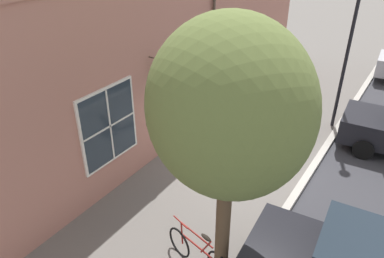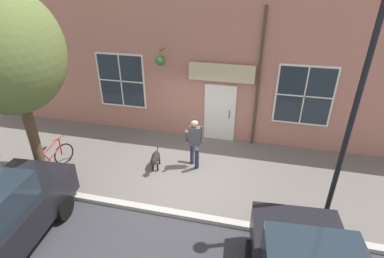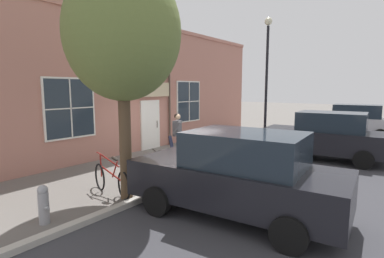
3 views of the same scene
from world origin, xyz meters
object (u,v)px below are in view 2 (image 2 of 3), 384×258
dog_on_leash (155,158)px  street_lamp (359,94)px  leaning_bicycle (52,161)px  pedestrian_walking (194,139)px  street_tree_by_curb (9,57)px

dog_on_leash → street_lamp: bearing=71.6°
leaning_bicycle → dog_on_leash: bearing=106.4°
leaning_bicycle → street_lamp: street_lamp is taller
pedestrian_walking → leaning_bicycle: pedestrian_walking is taller
pedestrian_walking → leaning_bicycle: (1.32, -4.15, -0.62)m
street_tree_by_curb → pedestrian_walking: bearing=114.1°
pedestrian_walking → dog_on_leash: bearing=-69.2°
pedestrian_walking → street_lamp: 4.81m
street_tree_by_curb → leaning_bicycle: 3.38m
pedestrian_walking → street_tree_by_curb: (1.84, -4.13, 2.72)m
dog_on_leash → street_tree_by_curb: (1.41, -2.98, 3.33)m
leaning_bicycle → street_lamp: bearing=85.0°
dog_on_leash → pedestrian_walking: bearing=110.8°
dog_on_leash → leaning_bicycle: (0.89, -3.01, -0.00)m
pedestrian_walking → street_lamp: (2.00, 3.56, 2.54)m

